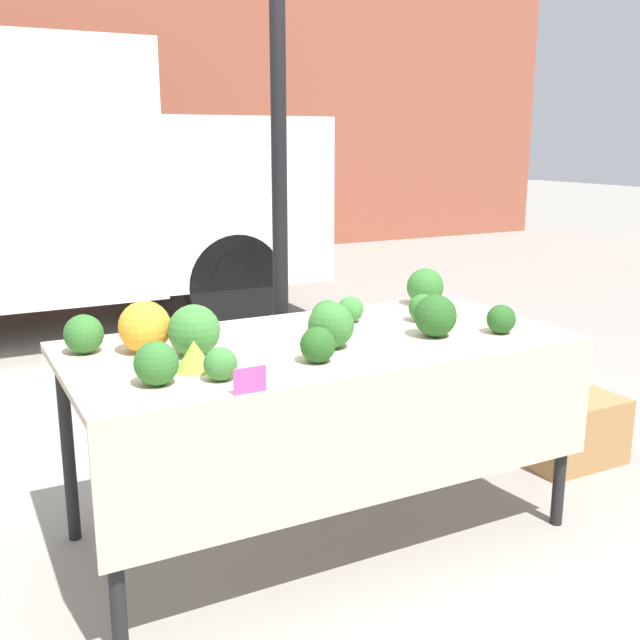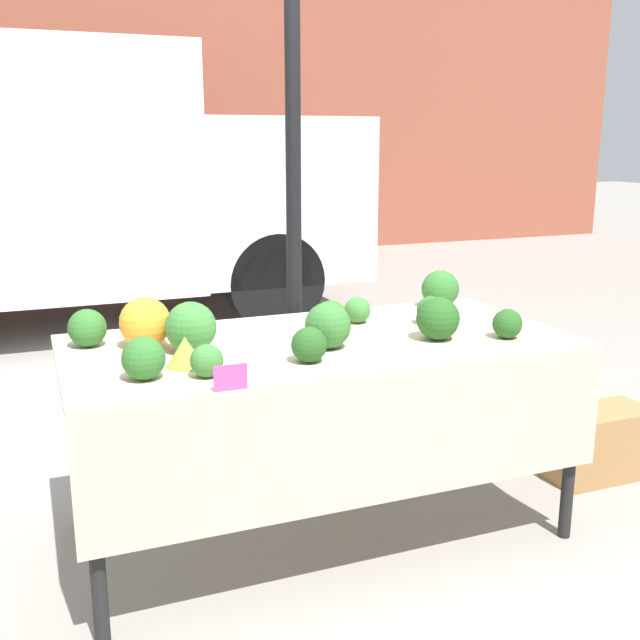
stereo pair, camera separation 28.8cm
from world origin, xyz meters
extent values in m
plane|color=gray|center=(0.00, 0.00, 0.00)|extent=(40.00, 40.00, 0.00)
cube|color=brown|center=(0.00, 7.85, 2.87)|extent=(16.00, 0.60, 5.74)
cylinder|color=black|center=(0.12, 0.62, 1.31)|extent=(0.07, 0.07, 2.61)
cube|color=silver|center=(1.04, 4.23, 1.06)|extent=(1.50, 2.11, 1.39)
cylinder|color=black|center=(0.89, 3.29, 0.41)|extent=(0.82, 0.22, 0.82)
cylinder|color=black|center=(0.89, 5.17, 0.41)|extent=(0.82, 0.22, 0.82)
cube|color=beige|center=(0.00, 0.00, 0.80)|extent=(1.94, 0.93, 0.03)
cube|color=beige|center=(0.00, -0.46, 0.56)|extent=(1.94, 0.01, 0.45)
cylinder|color=black|center=(-0.91, -0.41, 0.39)|extent=(0.05, 0.05, 0.79)
cylinder|color=black|center=(0.91, -0.41, 0.39)|extent=(0.05, 0.05, 0.79)
cylinder|color=black|center=(-0.91, 0.41, 0.39)|extent=(0.05, 0.05, 0.79)
cylinder|color=black|center=(0.91, 0.41, 0.39)|extent=(0.05, 0.05, 0.79)
sphere|color=orange|center=(-0.64, 0.15, 0.91)|extent=(0.19, 0.19, 0.19)
cone|color=#93B238|center=(-0.56, -0.15, 0.87)|extent=(0.13, 0.13, 0.11)
sphere|color=#23511E|center=(0.43, -0.16, 0.90)|extent=(0.17, 0.17, 0.17)
sphere|color=#2D6628|center=(-0.84, 0.23, 0.89)|extent=(0.14, 0.14, 0.14)
sphere|color=#23511E|center=(-0.14, -0.26, 0.88)|extent=(0.13, 0.13, 0.13)
sphere|color=#2D6628|center=(0.53, 0.07, 0.88)|extent=(0.12, 0.12, 0.12)
sphere|color=#387533|center=(-0.51, -0.29, 0.87)|extent=(0.11, 0.11, 0.11)
sphere|color=#2D6628|center=(-0.71, -0.24, 0.89)|extent=(0.14, 0.14, 0.14)
sphere|color=#336B2D|center=(-0.02, -0.12, 0.91)|extent=(0.17, 0.17, 0.17)
sphere|color=#23511E|center=(0.69, -0.24, 0.88)|extent=(0.12, 0.12, 0.12)
sphere|color=#2D6628|center=(0.73, 0.34, 0.90)|extent=(0.17, 0.17, 0.17)
sphere|color=#2D6628|center=(0.08, 0.08, 0.89)|extent=(0.13, 0.13, 0.13)
sphere|color=#387533|center=(-0.50, 0.02, 0.91)|extent=(0.19, 0.19, 0.19)
sphere|color=#387533|center=(0.25, 0.20, 0.87)|extent=(0.11, 0.11, 0.11)
cube|color=#EF4793|center=(-0.48, -0.45, 0.86)|extent=(0.11, 0.01, 0.08)
cube|color=#9E7042|center=(1.43, 0.00, 0.17)|extent=(0.50, 0.27, 0.33)
camera|label=1|loc=(-1.29, -2.49, 1.58)|focal=42.00mm
camera|label=2|loc=(-1.03, -2.61, 1.58)|focal=42.00mm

